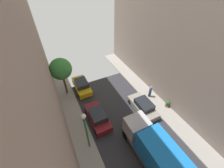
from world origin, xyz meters
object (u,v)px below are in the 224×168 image
object	(u,v)px
potted_plant_1	(167,104)
lamp_post	(85,127)
parked_car_left_4	(82,86)
parked_car_right_2	(143,106)
parked_car_left_3	(98,117)
pedestrian	(150,91)
delivery_truck	(154,150)
street_tree_0	(61,69)

from	to	relation	value
potted_plant_1	lamp_post	xyz separation A→B (m)	(-10.32, -0.52, 2.84)
parked_car_left_4	parked_car_right_2	xyz separation A→B (m)	(5.40, -6.93, 0.00)
potted_plant_1	parked_car_left_3	bearing A→B (deg)	167.06
pedestrian	delivery_truck	bearing A→B (deg)	-126.92
parked_car_left_3	parked_car_right_2	size ratio (longest dim) A/B	1.00
potted_plant_1	pedestrian	bearing A→B (deg)	109.72
parked_car_left_4	pedestrian	bearing A→B (deg)	-35.82
parked_car_right_2	potted_plant_1	world-z (taller)	parked_car_right_2
street_tree_0	parked_car_right_2	bearing A→B (deg)	-43.75
parked_car_left_3	parked_car_left_4	xyz separation A→B (m)	(0.00, 5.90, 0.00)
delivery_truck	pedestrian	xyz separation A→B (m)	(4.87, 6.48, -0.71)
delivery_truck	street_tree_0	bearing A→B (deg)	111.43
parked_car_right_2	pedestrian	distance (m)	2.64
delivery_truck	pedestrian	size ratio (longest dim) A/B	3.84
delivery_truck	parked_car_right_2	bearing A→B (deg)	61.70
parked_car_left_3	parked_car_right_2	distance (m)	5.50
parked_car_right_2	potted_plant_1	bearing A→B (deg)	-16.74
parked_car_left_4	street_tree_0	distance (m)	3.89
delivery_truck	potted_plant_1	distance (m)	7.14
parked_car_right_2	lamp_post	world-z (taller)	lamp_post
pedestrian	potted_plant_1	xyz separation A→B (m)	(0.85, -2.38, -0.45)
parked_car_left_3	parked_car_left_4	world-z (taller)	same
parked_car_left_4	delivery_truck	distance (m)	12.29
parked_car_left_3	street_tree_0	size ratio (longest dim) A/B	0.81
parked_car_left_3	lamp_post	world-z (taller)	lamp_post
delivery_truck	street_tree_0	size ratio (longest dim) A/B	1.27
parked_car_left_4	lamp_post	xyz separation A→B (m)	(-1.90, -8.36, 2.74)
parked_car_right_2	pedestrian	bearing A→B (deg)	34.06
parked_car_left_3	delivery_truck	size ratio (longest dim) A/B	0.64
street_tree_0	lamp_post	distance (m)	8.61
delivery_truck	lamp_post	bearing A→B (deg)	142.10
pedestrian	parked_car_right_2	bearing A→B (deg)	-145.94
pedestrian	lamp_post	xyz separation A→B (m)	(-9.47, -2.90, 2.39)
street_tree_0	delivery_truck	bearing A→B (deg)	-68.57
pedestrian	lamp_post	size ratio (longest dim) A/B	0.35
parked_car_right_2	pedestrian	world-z (taller)	pedestrian
potted_plant_1	lamp_post	distance (m)	10.72
pedestrian	potted_plant_1	bearing A→B (deg)	-70.28
parked_car_right_2	potted_plant_1	xyz separation A→B (m)	(3.02, -0.91, -0.10)
parked_car_right_2	street_tree_0	distance (m)	10.85
street_tree_0	parked_car_left_3	bearing A→B (deg)	-71.29
pedestrian	lamp_post	world-z (taller)	lamp_post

